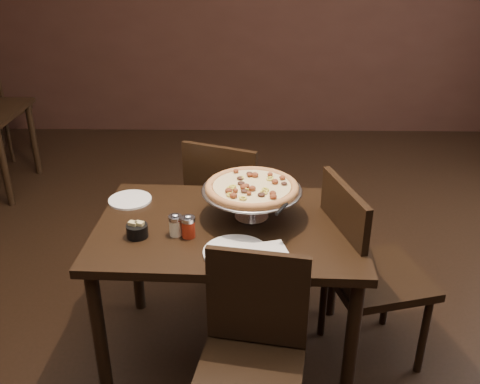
{
  "coord_description": "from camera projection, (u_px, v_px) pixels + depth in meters",
  "views": [
    {
      "loc": [
        0.17,
        -2.03,
        1.96
      ],
      "look_at": [
        0.13,
        0.14,
        0.89
      ],
      "focal_mm": 40.0,
      "sensor_mm": 36.0,
      "label": 1
    }
  ],
  "objects": [
    {
      "name": "pizza_stand",
      "position": [
        252.0,
        188.0,
        2.42
      ],
      "size": [
        0.46,
        0.46,
        0.19
      ],
      "color": "silver",
      "rests_on": "dining_table"
    },
    {
      "name": "pepper_flake_shaker",
      "position": [
        188.0,
        226.0,
        2.31
      ],
      "size": [
        0.06,
        0.06,
        0.11
      ],
      "color": "maroon",
      "rests_on": "dining_table"
    },
    {
      "name": "parmesan_shaker",
      "position": [
        176.0,
        225.0,
        2.33
      ],
      "size": [
        0.06,
        0.06,
        0.11
      ],
      "color": "#F0E6BB",
      "rests_on": "dining_table"
    },
    {
      "name": "serving_spatula",
      "position": [
        281.0,
        210.0,
        2.25
      ],
      "size": [
        0.13,
        0.13,
        0.02
      ],
      "rotation": [
        0.0,
        0.0,
        -0.45
      ],
      "color": "silver",
      "rests_on": "pizza_stand"
    },
    {
      "name": "chair_side",
      "position": [
        363.0,
        268.0,
        2.52
      ],
      "size": [
        0.55,
        0.55,
        0.97
      ],
      "rotation": [
        0.0,
        0.0,
        1.83
      ],
      "color": "black",
      "rests_on": "ground"
    },
    {
      "name": "dining_table",
      "position": [
        229.0,
        243.0,
        2.48
      ],
      "size": [
        1.23,
        0.85,
        0.75
      ],
      "rotation": [
        0.0,
        0.0,
        -0.03
      ],
      "color": "black",
      "rests_on": "ground"
    },
    {
      "name": "room",
      "position": [
        222.0,
        88.0,
        2.09
      ],
      "size": [
        6.04,
        7.04,
        2.84
      ],
      "color": "black",
      "rests_on": "ground"
    },
    {
      "name": "packet_caddy",
      "position": [
        137.0,
        230.0,
        2.32
      ],
      "size": [
        0.09,
        0.09,
        0.07
      ],
      "rotation": [
        0.0,
        0.0,
        -0.35
      ],
      "color": "black",
      "rests_on": "dining_table"
    },
    {
      "name": "plate_left",
      "position": [
        130.0,
        200.0,
        2.65
      ],
      "size": [
        0.21,
        0.21,
        0.01
      ],
      "primitive_type": "cylinder",
      "color": "white",
      "rests_on": "dining_table"
    },
    {
      "name": "chair_near",
      "position": [
        252.0,
        354.0,
        2.08
      ],
      "size": [
        0.47,
        0.47,
        0.87
      ],
      "rotation": [
        0.0,
        0.0,
        -0.18
      ],
      "color": "black",
      "rests_on": "ground"
    },
    {
      "name": "plate_near",
      "position": [
        236.0,
        252.0,
        2.21
      ],
      "size": [
        0.27,
        0.27,
        0.01
      ],
      "primitive_type": "cylinder",
      "color": "white",
      "rests_on": "dining_table"
    },
    {
      "name": "chair_far",
      "position": [
        229.0,
        207.0,
        3.12
      ],
      "size": [
        0.56,
        0.56,
        0.93
      ],
      "rotation": [
        0.0,
        0.0,
        2.76
      ],
      "color": "black",
      "rests_on": "ground"
    },
    {
      "name": "napkin_stack",
      "position": [
        268.0,
        253.0,
        2.2
      ],
      "size": [
        0.19,
        0.19,
        0.02
      ],
      "primitive_type": "cube",
      "rotation": [
        0.0,
        0.0,
        0.26
      ],
      "color": "white",
      "rests_on": "dining_table"
    }
  ]
}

